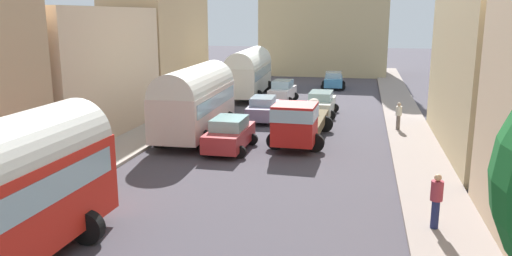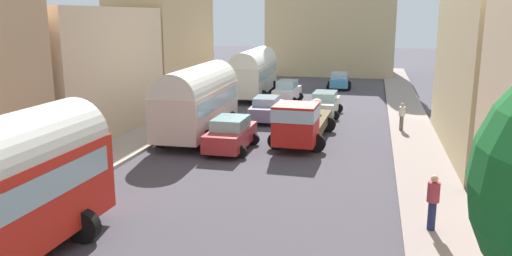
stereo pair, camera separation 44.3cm
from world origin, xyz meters
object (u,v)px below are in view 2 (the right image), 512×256
object	(u,v)px
car_0	(325,104)
parked_bus_1	(198,99)
cargo_truck_0	(301,121)
car_1	(339,80)
pedestrian_1	(433,201)
car_3	(266,109)
car_4	(287,91)
pedestrian_0	(402,116)
car_2	(231,134)
parked_bus_2	(254,71)

from	to	relation	value
car_0	parked_bus_1	bearing A→B (deg)	-129.13
cargo_truck_0	car_1	world-z (taller)	cargo_truck_0
car_0	car_1	size ratio (longest dim) A/B	1.13
car_0	pedestrian_1	xyz separation A→B (m)	(5.05, -18.15, 0.27)
car_3	cargo_truck_0	bearing A→B (deg)	-61.49
car_4	pedestrian_0	xyz separation A→B (m)	(8.16, -8.75, 0.15)
car_3	pedestrian_1	bearing A→B (deg)	-61.46
pedestrian_0	car_4	bearing A→B (deg)	132.98
car_1	pedestrian_1	size ratio (longest dim) A/B	2.03
car_2	pedestrian_0	world-z (taller)	pedestrian_0
car_1	cargo_truck_0	bearing A→B (deg)	-91.40
car_1	pedestrian_1	world-z (taller)	pedestrian_1
parked_bus_1	car_4	size ratio (longest dim) A/B	2.14
car_1	car_4	world-z (taller)	car_4
car_1	pedestrian_1	distance (m)	31.60
car_2	pedestrian_0	xyz separation A→B (m)	(8.49, 6.00, 0.15)
car_1	pedestrian_0	bearing A→B (deg)	-74.50
cargo_truck_0	car_2	distance (m)	3.82
car_2	pedestrian_1	xyz separation A→B (m)	(8.75, -8.15, 0.25)
parked_bus_1	car_3	world-z (taller)	parked_bus_1
cargo_truck_0	parked_bus_2	bearing A→B (deg)	112.15
cargo_truck_0	pedestrian_0	world-z (taller)	cargo_truck_0
car_2	car_4	size ratio (longest dim) A/B	1.08
parked_bus_1	car_0	distance (m)	9.97
car_1	car_3	xyz separation A→B (m)	(-3.55, -15.50, 0.01)
pedestrian_1	car_0	bearing A→B (deg)	105.56
car_2	car_1	bearing A→B (deg)	80.73
car_4	pedestrian_0	distance (m)	11.97
car_3	parked_bus_1	bearing A→B (deg)	-117.79
car_0	car_4	xyz separation A→B (m)	(-3.36, 4.75, 0.03)
parked_bus_1	car_2	size ratio (longest dim) A/B	1.98
cargo_truck_0	car_2	xyz separation A→B (m)	(-3.25, -1.97, -0.41)
parked_bus_1	car_1	size ratio (longest dim) A/B	2.12
car_1	parked_bus_1	bearing A→B (deg)	-106.92
car_0	parked_bus_2	bearing A→B (deg)	133.93
car_2	car_3	world-z (taller)	car_2
car_1	pedestrian_1	xyz separation A→B (m)	(4.99, -31.20, 0.32)
parked_bus_2	pedestrian_0	world-z (taller)	parked_bus_2
parked_bus_1	car_4	xyz separation A→B (m)	(2.87, 12.42, -1.30)
cargo_truck_0	car_1	bearing A→B (deg)	88.60
parked_bus_1	car_1	distance (m)	21.70
parked_bus_1	car_2	distance (m)	3.69
car_1	car_3	distance (m)	15.90
cargo_truck_0	car_1	xyz separation A→B (m)	(0.52, 21.09, -0.48)
car_2	car_4	xyz separation A→B (m)	(0.34, 14.76, 0.01)
pedestrian_0	cargo_truck_0	bearing A→B (deg)	-142.44
car_4	car_2	bearing A→B (deg)	-91.30
parked_bus_2	car_4	distance (m)	3.87
car_2	cargo_truck_0	bearing A→B (deg)	31.19
car_2	pedestrian_0	size ratio (longest dim) A/B	2.39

